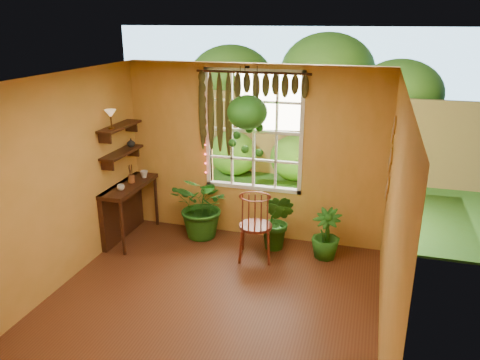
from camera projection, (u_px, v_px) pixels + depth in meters
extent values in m
plane|color=#592D19|center=(204.00, 313.00, 5.55)|extent=(4.50, 4.50, 0.00)
plane|color=silver|center=(197.00, 83.00, 4.66)|extent=(4.50, 4.50, 0.00)
plane|color=#E1A44D|center=(253.00, 154.00, 7.15)|extent=(4.00, 0.00, 4.00)
plane|color=#E1A44D|center=(45.00, 190.00, 5.64)|extent=(0.00, 4.50, 4.50)
plane|color=#E1A44D|center=(392.00, 231.00, 4.57)|extent=(0.00, 4.50, 4.50)
cube|color=white|center=(254.00, 131.00, 7.06)|extent=(1.52, 0.10, 1.86)
cube|color=white|center=(254.00, 131.00, 7.08)|extent=(1.38, 0.01, 1.78)
cylinder|color=#3B1B10|center=(252.00, 73.00, 6.67)|extent=(1.70, 0.04, 0.04)
cube|color=#3B1B10|center=(129.00, 186.00, 7.19)|extent=(0.40, 1.20, 0.06)
cube|color=#3B1B10|center=(122.00, 210.00, 7.37)|extent=(0.08, 1.18, 0.90)
cylinder|color=#3B1B10|center=(123.00, 228.00, 6.80)|extent=(0.05, 0.05, 0.86)
cylinder|color=#3B1B10|center=(156.00, 201.00, 7.79)|extent=(0.05, 0.05, 0.86)
cube|color=#3B1B10|center=(122.00, 152.00, 7.04)|extent=(0.25, 0.90, 0.04)
cube|color=#3B1B10|center=(120.00, 126.00, 6.91)|extent=(0.25, 0.90, 0.04)
cube|color=#32611B|center=(302.00, 154.00, 12.13)|extent=(14.00, 10.00, 0.04)
cube|color=olive|center=(291.00, 135.00, 10.19)|extent=(12.00, 0.10, 1.80)
plane|color=#8CC0EA|center=(315.00, 84.00, 13.24)|extent=(12.00, 0.00, 12.00)
cylinder|color=brown|center=(256.00, 226.00, 6.70)|extent=(0.55, 0.55, 0.04)
torus|color=brown|center=(255.00, 196.00, 6.33)|extent=(0.45, 0.12, 0.45)
imported|color=#1A4F15|center=(204.00, 206.00, 7.32)|extent=(1.13, 1.04, 1.05)
imported|color=#1A4F15|center=(277.00, 222.00, 6.94)|extent=(0.61, 0.55, 0.91)
imported|color=#1A4F15|center=(326.00, 234.00, 6.73)|extent=(0.53, 0.53, 0.75)
ellipsoid|color=black|center=(247.00, 118.00, 6.65)|extent=(0.34, 0.34, 0.20)
ellipsoid|color=#1A4F15|center=(247.00, 112.00, 6.62)|extent=(0.57, 0.57, 0.49)
imported|color=silver|center=(121.00, 187.00, 6.92)|extent=(0.12, 0.12, 0.09)
imported|color=beige|center=(144.00, 174.00, 7.46)|extent=(0.13, 0.13, 0.11)
cylinder|color=brown|center=(131.00, 179.00, 7.24)|extent=(0.10, 0.10, 0.12)
imported|color=#B2AD99|center=(131.00, 143.00, 7.26)|extent=(0.15, 0.15, 0.13)
cylinder|color=#553418|center=(112.00, 128.00, 6.67)|extent=(0.09, 0.09, 0.03)
cylinder|color=#553418|center=(111.00, 122.00, 6.65)|extent=(0.02, 0.02, 0.17)
cone|color=slate|center=(110.00, 114.00, 6.61)|extent=(0.17, 0.17, 0.11)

